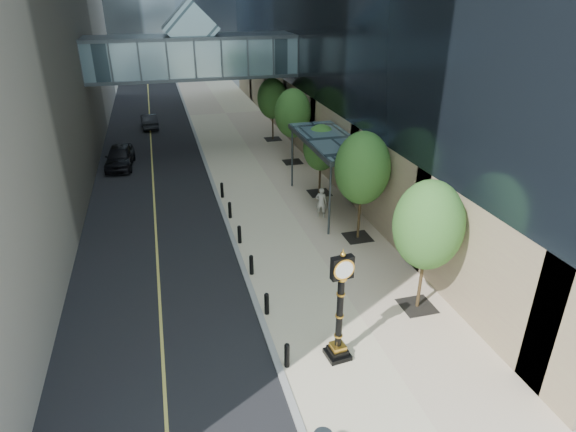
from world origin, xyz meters
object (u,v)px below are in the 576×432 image
(car_near, at_px, (120,157))
(pedestrian, at_px, (321,202))
(car_far, at_px, (149,121))
(street_clock, at_px, (340,314))

(car_near, bearing_deg, pedestrian, -42.33)
(car_near, bearing_deg, car_far, 82.75)
(street_clock, distance_m, pedestrian, 12.02)
(car_far, bearing_deg, street_clock, 95.87)
(street_clock, distance_m, car_far, 35.71)
(street_clock, relative_size, car_near, 0.93)
(pedestrian, distance_m, car_far, 25.46)
(street_clock, bearing_deg, car_near, 103.68)
(pedestrian, relative_size, car_far, 0.46)
(pedestrian, height_order, car_far, pedestrian)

